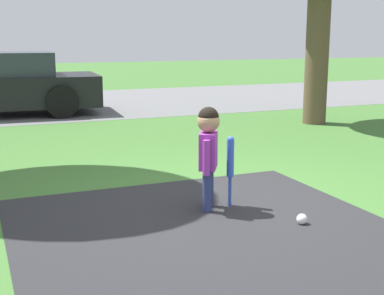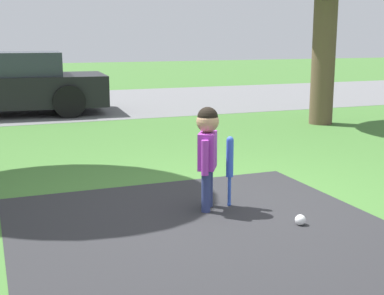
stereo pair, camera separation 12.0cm
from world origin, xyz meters
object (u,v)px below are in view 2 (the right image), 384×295
at_px(child, 207,144).
at_px(sports_ball, 300,220).
at_px(baseball_bat, 230,161).
at_px(parked_car, 2,85).

bearing_deg(child, sports_ball, -109.48).
bearing_deg(baseball_bat, child, -176.07).
relative_size(child, baseball_bat, 1.43).
bearing_deg(child, baseball_bat, -55.52).
xyz_separation_m(baseball_bat, parked_car, (-1.79, 7.44, 0.18)).
xyz_separation_m(sports_ball, parked_car, (-2.14, 8.16, 0.58)).
relative_size(baseball_bat, sports_ball, 7.22).
distance_m(baseball_bat, sports_ball, 0.90).
bearing_deg(sports_ball, child, 129.97).
bearing_deg(child, parked_car, 42.30).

